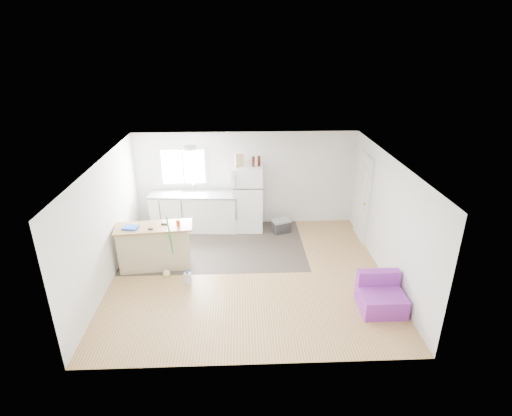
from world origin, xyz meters
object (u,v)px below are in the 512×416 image
Objects in this scene: cooler at (281,226)px; red_cup at (178,223)px; kitchen_cabinets at (194,211)px; peninsula at (155,246)px; refrigerator at (248,198)px; bottle_left at (253,162)px; blue_tray at (130,227)px; cardboard_box at (239,160)px; mop at (168,265)px; purple_seat at (381,297)px; bottle_right at (259,161)px; cleaner_jug at (188,279)px.

cooler is 4.35× the size of red_cup.
kitchen_cabinets is 1.92m from peninsula.
bottle_left reaches higher than refrigerator.
blue_tray is 1.00× the size of cardboard_box.
mop is 5.38× the size of bottle_left.
mop is at bearing -164.25° from cooler.
blue_tray is at bearing -174.71° from cooler.
cooler is at bearing 22.80° from peninsula.
purple_seat is at bearing -17.74° from blue_tray.
bottle_right reaches higher than peninsula.
refrigerator is 0.99m from bottle_right.
red_cup is 2.29m from cardboard_box.
kitchen_cabinets is 2.54m from cleaner_jug.
refrigerator reaches higher than kitchen_cabinets.
cooler is at bearing -23.28° from bottle_right.
red_cup is at bearing 63.40° from mop.
blue_tray is (-3.22, -1.62, 0.80)m from cooler.
blue_tray is (-0.42, -0.08, 0.49)m from peninsula.
kitchen_cabinets is 2.07m from bottle_right.
blue_tray is (-0.73, 0.27, 0.74)m from mop.
bottle_left is at bearing -166.45° from bottle_right.
peninsula is 6.40× the size of bottle_right.
red_cup is 2.47m from bottle_left.
refrigerator is 4.11m from purple_seat.
cooler is 2.09× the size of bottle_right.
cardboard_box reaches higher than purple_seat.
purple_seat is (2.29, -3.37, -0.60)m from refrigerator.
mop is 0.89m from red_cup.
bottle_right is (2.68, 1.85, 0.81)m from blue_tray.
bottle_right is at bearing 45.24° from red_cup.
bottle_left reaches higher than cooler.
red_cup is at bearing -125.81° from cardboard_box.
cleaner_jug is at bearing 165.87° from purple_seat.
red_cup is at bearing -127.11° from refrigerator.
cardboard_box is 1.20× the size of bottle_right.
bottle_left is 1.00× the size of bottle_right.
bottle_left reaches higher than blue_tray.
cardboard_box reaches higher than cleaner_jug.
red_cup reaches higher than purple_seat.
refrigerator reaches higher than red_cup.
refrigerator is 2.16× the size of purple_seat.
cooler is 0.68× the size of purple_seat.
bottle_right is (1.74, 1.75, 0.76)m from red_cup.
purple_seat is 4.20m from bottle_right.
kitchen_cabinets is 7.31× the size of cardboard_box.
refrigerator reaches higher than mop.
mop is 3.02m from cardboard_box.
purple_seat is (3.63, -3.39, -0.26)m from kitchen_cabinets.
cooler is at bearing -12.49° from cardboard_box.
mop is 1.07m from blue_tray.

